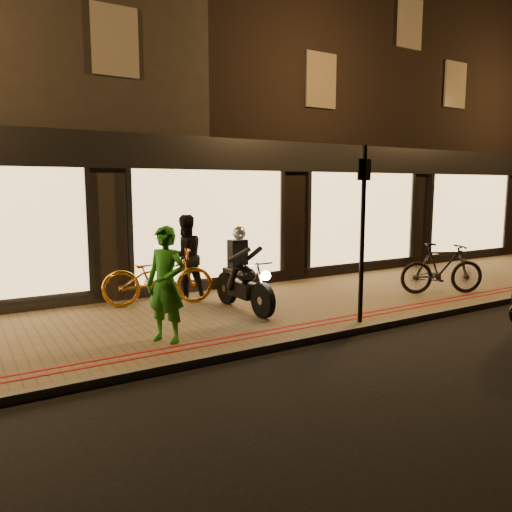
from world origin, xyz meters
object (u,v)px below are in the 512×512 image
Objects in this scene: sign_post at (363,225)px; person_green at (166,284)px; motorcycle at (243,278)px; bicycle_gold at (158,277)px.

person_green is at bearing 167.80° from sign_post.
motorcycle is 2.46m from sign_post.
motorcycle is at bearing 83.72° from person_green.
person_green is (-3.25, 0.70, -0.80)m from sign_post.
motorcycle is at bearing -119.78° from bicycle_gold.
sign_post is 1.71× the size of person_green.
motorcycle is at bearing 126.35° from sign_post.
motorcycle is 1.73m from bicycle_gold.
person_green is (-1.94, -1.08, 0.26)m from motorcycle.
sign_post is 4.08m from bicycle_gold.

